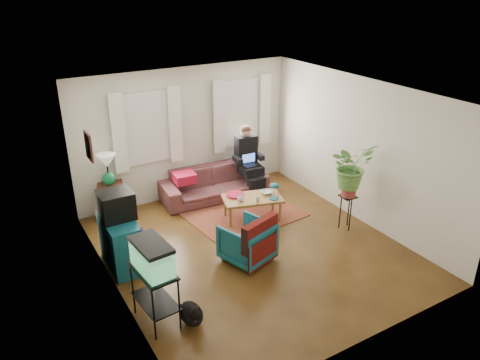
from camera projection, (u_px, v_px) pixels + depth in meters
floor at (252, 249)px, 7.76m from camera, size 4.50×5.00×0.01m
ceiling at (254, 94)px, 6.71m from camera, size 4.50×5.00×0.01m
wall_back at (186, 133)px, 9.20m from camera, size 4.50×0.01×2.60m
wall_front at (371, 254)px, 5.27m from camera, size 4.50×0.01×2.60m
wall_left at (109, 212)px, 6.19m from camera, size 0.01×5.00×2.60m
wall_right at (361, 151)px, 8.28m from camera, size 0.01×5.00×2.60m
window_left at (146, 128)px, 8.71m from camera, size 1.08×0.04×1.38m
window_right at (241, 112)px, 9.66m from camera, size 1.08×0.04×1.38m
curtains_left at (148, 129)px, 8.65m from camera, size 1.36×0.06×1.50m
curtains_right at (243, 113)px, 9.60m from camera, size 1.36×0.06×1.50m
picture_frame at (89, 146)px, 6.61m from camera, size 0.04×0.32×0.40m
area_rug at (243, 214)px, 8.88m from camera, size 2.14×1.79×0.01m
sofa at (214, 179)px, 9.38m from camera, size 2.19×1.02×0.83m
seated_person at (248, 162)px, 9.59m from camera, size 0.59×0.70×1.27m
side_table at (112, 201)px, 8.67m from camera, size 0.57×0.57×0.66m
table_lamp at (108, 170)px, 8.42m from camera, size 0.43×0.43×0.60m
dresser at (121, 243)px, 7.17m from camera, size 0.45×0.89×0.80m
crt_tv at (116, 205)px, 6.99m from camera, size 0.49×0.45×0.43m
aquarium_stand at (155, 296)px, 6.01m from camera, size 0.45×0.74×0.79m
aquarium at (152, 256)px, 5.77m from camera, size 0.41×0.67×0.41m
black_cat at (191, 312)px, 6.05m from camera, size 0.29×0.44×0.37m
armchair at (247, 240)px, 7.34m from camera, size 0.87×0.84×0.72m
serape_throw at (261, 238)px, 7.11m from camera, size 0.74×0.38×0.59m
coffee_table at (252, 208)px, 8.63m from camera, size 1.19×0.87×0.44m
cup_a at (241, 199)px, 8.38m from camera, size 0.15×0.15×0.10m
cup_b at (258, 199)px, 8.37m from camera, size 0.12×0.12×0.09m
bowl at (266, 192)px, 8.67m from camera, size 0.26×0.26×0.05m
snack_tray at (235, 195)px, 8.60m from camera, size 0.41×0.41×0.04m
birdcage at (274, 191)px, 8.42m from camera, size 0.22×0.22×0.31m
plant_stand at (346, 212)px, 8.27m from camera, size 0.29×0.29×0.64m
potted_plant at (350, 173)px, 7.96m from camera, size 0.77×0.68×0.81m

